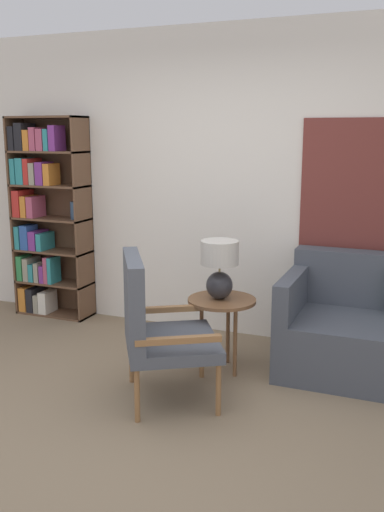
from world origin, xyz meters
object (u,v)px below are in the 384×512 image
armchair (153,321)px  bookshelf (43,215)px  table_lamp (220,265)px  side_table (222,307)px

armchair → bookshelf: bearing=144.2°
armchair → table_lamp: table_lamp is taller
bookshelf → armchair: bearing=-35.8°
side_table → table_lamp: size_ratio=1.28×
bookshelf → side_table: (2.10, -0.68, -0.50)m
bookshelf → table_lamp: (2.08, -0.69, -0.17)m
side_table → table_lamp: 0.33m
bookshelf → side_table: bearing=-17.9°
armchair → side_table: (0.27, 0.64, -0.06)m
table_lamp → side_table: bearing=16.5°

